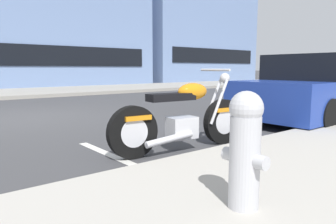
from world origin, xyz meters
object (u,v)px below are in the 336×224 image
Objects in this scene: parked_motorcycle at (183,119)px; fire_hydrant at (245,147)px; parked_car_second_in_row at (321,89)px; car_opposite_curb at (308,74)px.

fire_hydrant is at bearing -114.27° from parked_motorcycle.
fire_hydrant is (-1.11, -1.91, 0.15)m from parked_motorcycle.
parked_motorcycle is 4.28m from parked_car_second_in_row.
parked_car_second_in_row is at bearing 20.86° from fire_hydrant.
fire_hydrant is (-21.16, -10.60, -0.11)m from car_opposite_curb.
parked_car_second_in_row is at bearing 7.90° from parked_motorcycle.
car_opposite_curb is 23.67m from fire_hydrant.
car_opposite_curb is 4.82× the size of fire_hydrant.
parked_motorcycle reaches higher than fire_hydrant.
parked_motorcycle is at bearing 20.94° from car_opposite_curb.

